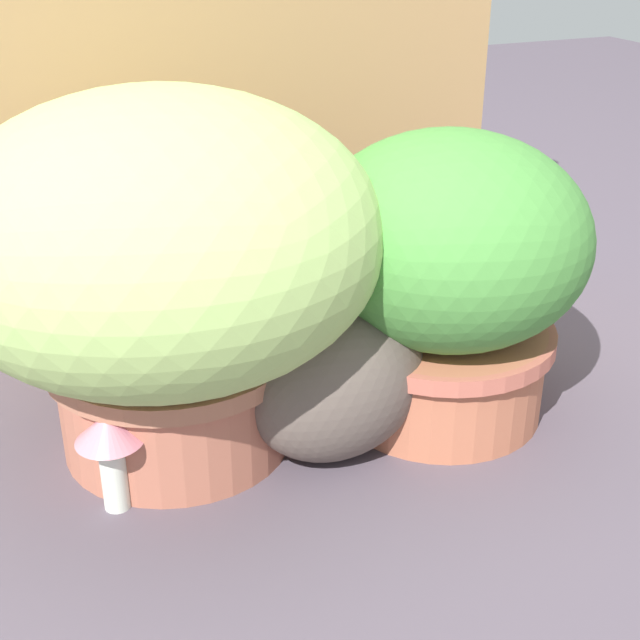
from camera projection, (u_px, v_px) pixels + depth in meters
name	position (u px, v px, depth m)	size (l,w,h in m)	color
ground_plane	(294.00, 451.00, 1.23)	(6.00, 6.00, 0.00)	#534954
cardboard_backdrop	(207.00, 49.00, 1.43)	(1.06, 0.03, 0.94)	tan
grass_planter	(164.00, 256.00, 1.13)	(0.57, 0.57, 0.49)	#B2674F
leafy_planter	(446.00, 271.00, 1.23)	(0.39, 0.39, 0.42)	#BB694B
cat	(348.00, 372.00, 1.18)	(0.38, 0.20, 0.32)	#60534B
mushroom_ornament_pink	(110.00, 441.00, 1.07)	(0.09, 0.09, 0.14)	silver
mushroom_ornament_red	(167.00, 424.00, 1.14)	(0.11, 0.11, 0.11)	silver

